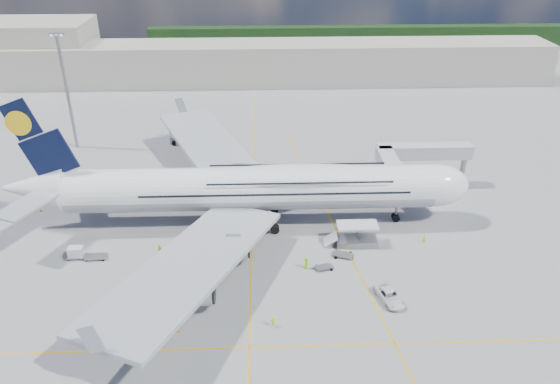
{
  "coord_description": "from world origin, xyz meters",
  "views": [
    {
      "loc": [
        1.95,
        -71.03,
        48.74
      ],
      "look_at": [
        4.8,
        8.0,
        7.06
      ],
      "focal_mm": 35.0,
      "sensor_mm": 36.0,
      "label": 1
    }
  ],
  "objects_px": {
    "dolly_row_c": "(166,292)",
    "cone_wing_left_inner": "(202,185)",
    "airliner": "(252,188)",
    "cone_tail": "(41,210)",
    "baggage_tug": "(192,277)",
    "cone_wing_right_inner": "(219,273)",
    "dolly_row_a": "(96,257)",
    "dolly_row_b": "(166,306)",
    "cargo_loader": "(355,237)",
    "dolly_back": "(76,252)",
    "service_van": "(390,296)",
    "crew_tug": "(273,322)",
    "cone_wing_left_outer": "(161,173)",
    "crew_nose": "(424,239)",
    "crew_loader": "(341,227)",
    "cone_wing_right_outer": "(178,330)",
    "catering_truck_outer": "(186,137)",
    "dolly_nose_far": "(343,255)",
    "crew_van": "(306,263)",
    "catering_truck_inner": "(241,182)",
    "crew_wing": "(160,250)",
    "jet_bridge": "(411,158)",
    "light_mast": "(67,91)",
    "dolly_nose_near": "(324,267)",
    "cone_nose": "(404,204)"
  },
  "relations": [
    {
      "from": "cone_wing_right_inner",
      "to": "crew_loader",
      "type": "bearing_deg",
      "value": 30.18
    },
    {
      "from": "dolly_nose_far",
      "to": "cone_wing_right_outer",
      "type": "xyz_separation_m",
      "value": [
        -23.63,
        -16.11,
        -0.05
      ]
    },
    {
      "from": "dolly_row_c",
      "to": "dolly_row_b",
      "type": "bearing_deg",
      "value": -57.17
    },
    {
      "from": "crew_tug",
      "to": "cone_wing_right_inner",
      "type": "height_order",
      "value": "crew_tug"
    },
    {
      "from": "dolly_row_b",
      "to": "catering_truck_inner",
      "type": "relative_size",
      "value": 0.41
    },
    {
      "from": "airliner",
      "to": "cone_wing_left_inner",
      "type": "distance_m",
      "value": 18.64
    },
    {
      "from": "dolly_back",
      "to": "crew_nose",
      "type": "bearing_deg",
      "value": 0.92
    },
    {
      "from": "cargo_loader",
      "to": "cone_wing_left_outer",
      "type": "bearing_deg",
      "value": 142.64
    },
    {
      "from": "crew_loader",
      "to": "cone_nose",
      "type": "xyz_separation_m",
      "value": [
        12.6,
        8.34,
        -0.55
      ]
    },
    {
      "from": "dolly_nose_near",
      "to": "cone_tail",
      "type": "xyz_separation_m",
      "value": [
        -48.96,
        19.24,
        -0.04
      ]
    },
    {
      "from": "baggage_tug",
      "to": "catering_truck_outer",
      "type": "relative_size",
      "value": 0.32
    },
    {
      "from": "baggage_tug",
      "to": "cone_wing_right_inner",
      "type": "height_order",
      "value": "baggage_tug"
    },
    {
      "from": "dolly_nose_far",
      "to": "crew_van",
      "type": "relative_size",
      "value": 1.77
    },
    {
      "from": "dolly_row_a",
      "to": "catering_truck_outer",
      "type": "height_order",
      "value": "catering_truck_outer"
    },
    {
      "from": "catering_truck_inner",
      "to": "crew_loader",
      "type": "height_order",
      "value": "catering_truck_inner"
    },
    {
      "from": "airliner",
      "to": "cargo_loader",
      "type": "height_order",
      "value": "airliner"
    },
    {
      "from": "dolly_row_b",
      "to": "cone_wing_left_outer",
      "type": "relative_size",
      "value": 5.36
    },
    {
      "from": "dolly_back",
      "to": "dolly_nose_far",
      "type": "relative_size",
      "value": 0.87
    },
    {
      "from": "crew_tug",
      "to": "cone_wing_left_outer",
      "type": "xyz_separation_m",
      "value": [
        -21.77,
        46.37,
        -0.54
      ]
    },
    {
      "from": "catering_truck_inner",
      "to": "airliner",
      "type": "bearing_deg",
      "value": -106.7
    },
    {
      "from": "cone_wing_left_inner",
      "to": "cone_wing_right_outer",
      "type": "xyz_separation_m",
      "value": [
        0.59,
        -40.96,
        0.01
      ]
    },
    {
      "from": "catering_truck_outer",
      "to": "catering_truck_inner",
      "type": "bearing_deg",
      "value": -35.4
    },
    {
      "from": "light_mast",
      "to": "dolly_row_b",
      "type": "relative_size",
      "value": 8.16
    },
    {
      "from": "catering_truck_outer",
      "to": "service_van",
      "type": "xyz_separation_m",
      "value": [
        34.48,
        -56.66,
        -1.33
      ]
    },
    {
      "from": "dolly_back",
      "to": "catering_truck_inner",
      "type": "distance_m",
      "value": 32.93
    },
    {
      "from": "dolly_back",
      "to": "crew_van",
      "type": "xyz_separation_m",
      "value": [
        35.49,
        -4.0,
        -0.04
      ]
    },
    {
      "from": "airliner",
      "to": "cone_tail",
      "type": "bearing_deg",
      "value": 171.86
    },
    {
      "from": "crew_loader",
      "to": "crew_wing",
      "type": "height_order",
      "value": "crew_wing"
    },
    {
      "from": "cargo_loader",
      "to": "light_mast",
      "type": "xyz_separation_m",
      "value": [
        -56.82,
        42.11,
        11.95
      ]
    },
    {
      "from": "dolly_row_c",
      "to": "crew_loader",
      "type": "bearing_deg",
      "value": 56.69
    },
    {
      "from": "dolly_row_c",
      "to": "cone_wing_left_inner",
      "type": "xyz_separation_m",
      "value": [
        1.92,
        34.1,
        -0.8
      ]
    },
    {
      "from": "baggage_tug",
      "to": "cone_wing_left_outer",
      "type": "relative_size",
      "value": 4.51
    },
    {
      "from": "jet_bridge",
      "to": "cone_wing_right_inner",
      "type": "xyz_separation_m",
      "value": [
        -34.58,
        -25.55,
        -6.6
      ]
    },
    {
      "from": "cargo_loader",
      "to": "cone_wing_right_outer",
      "type": "distance_m",
      "value": 32.67
    },
    {
      "from": "baggage_tug",
      "to": "dolly_row_c",
      "type": "bearing_deg",
      "value": -146.58
    },
    {
      "from": "dolly_row_a",
      "to": "dolly_row_b",
      "type": "bearing_deg",
      "value": -48.33
    },
    {
      "from": "cargo_loader",
      "to": "crew_wing",
      "type": "bearing_deg",
      "value": -175.89
    },
    {
      "from": "dolly_row_b",
      "to": "cone_tail",
      "type": "height_order",
      "value": "cone_tail"
    },
    {
      "from": "dolly_back",
      "to": "service_van",
      "type": "bearing_deg",
      "value": -15.87
    },
    {
      "from": "catering_truck_inner",
      "to": "dolly_nose_far",
      "type": "bearing_deg",
      "value": -81.89
    },
    {
      "from": "dolly_row_b",
      "to": "dolly_row_c",
      "type": "relative_size",
      "value": 0.86
    },
    {
      "from": "jet_bridge",
      "to": "crew_loader",
      "type": "height_order",
      "value": "jet_bridge"
    },
    {
      "from": "crew_nose",
      "to": "dolly_row_c",
      "type": "bearing_deg",
      "value": 175.53
    },
    {
      "from": "crew_loader",
      "to": "dolly_row_a",
      "type": "bearing_deg",
      "value": -150.73
    },
    {
      "from": "airliner",
      "to": "dolly_row_b",
      "type": "bearing_deg",
      "value": -118.08
    },
    {
      "from": "crew_wing",
      "to": "crew_van",
      "type": "height_order",
      "value": "crew_van"
    },
    {
      "from": "cargo_loader",
      "to": "dolly_row_b",
      "type": "bearing_deg",
      "value": -152.24
    },
    {
      "from": "cone_wing_right_outer",
      "to": "cone_wing_left_outer",
      "type": "bearing_deg",
      "value": 101.44
    },
    {
      "from": "baggage_tug",
      "to": "cone_wing_left_outer",
      "type": "distance_m",
      "value": 37.41
    },
    {
      "from": "dolly_nose_far",
      "to": "catering_truck_inner",
      "type": "xyz_separation_m",
      "value": [
        -16.5,
        22.49,
        1.64
      ]
    }
  ]
}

